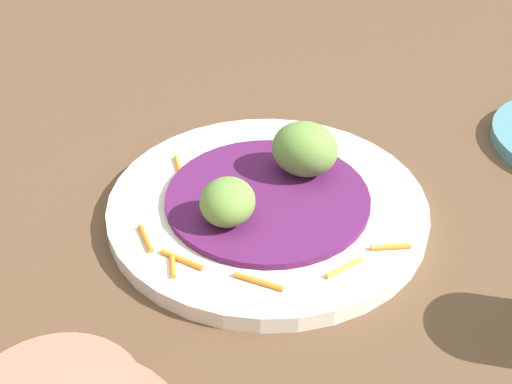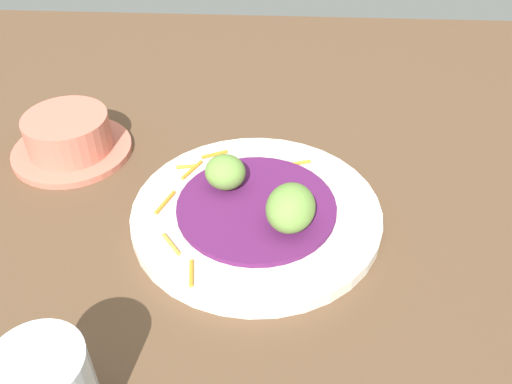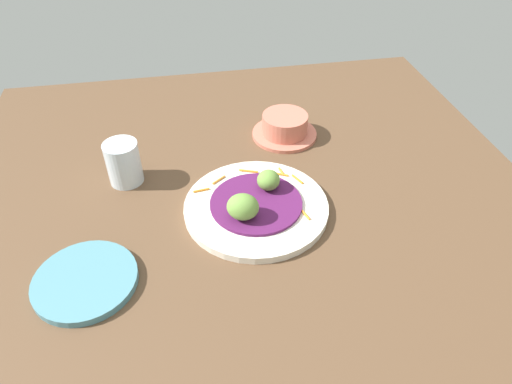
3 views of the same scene
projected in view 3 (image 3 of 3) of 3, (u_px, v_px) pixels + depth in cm
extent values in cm
cube|color=brown|center=(250.00, 206.00, 85.63)|extent=(110.00, 110.00, 2.00)
cylinder|color=silver|center=(256.00, 207.00, 82.81)|extent=(25.98, 25.98, 1.41)
cylinder|color=#51194C|center=(256.00, 203.00, 82.17)|extent=(16.57, 16.57, 0.58)
cylinder|color=orange|center=(219.00, 180.00, 87.37)|extent=(2.79, 2.26, 0.40)
cylinder|color=orange|center=(249.00, 171.00, 89.48)|extent=(3.62, 1.68, 0.40)
cylinder|color=orange|center=(201.00, 190.00, 85.02)|extent=(3.07, 0.80, 0.40)
cylinder|color=orange|center=(281.00, 172.00, 89.35)|extent=(0.84, 2.38, 0.40)
cylinder|color=orange|center=(298.00, 179.00, 87.52)|extent=(1.69, 2.98, 0.40)
cylinder|color=orange|center=(304.00, 213.00, 80.23)|extent=(1.39, 3.48, 0.40)
cylinder|color=orange|center=(279.00, 174.00, 88.76)|extent=(3.42, 2.03, 0.40)
ellipsoid|color=olive|center=(268.00, 180.00, 83.80)|extent=(5.76, 5.84, 3.63)
ellipsoid|color=olive|center=(243.00, 207.00, 77.52)|extent=(6.66, 6.14, 4.56)
cylinder|color=teal|center=(85.00, 281.00, 70.06)|extent=(15.87, 15.87, 1.27)
cylinder|color=#C66B56|center=(284.00, 134.00, 101.73)|extent=(14.22, 14.22, 0.80)
cylinder|color=#C66B56|center=(285.00, 124.00, 100.08)|extent=(9.91, 9.91, 4.33)
cylinder|color=silver|center=(124.00, 163.00, 87.10)|extent=(6.49, 6.49, 8.49)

